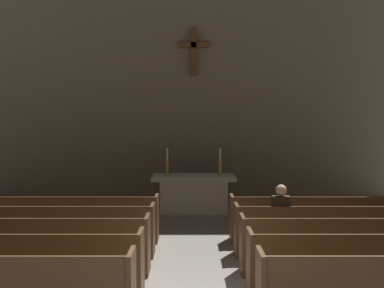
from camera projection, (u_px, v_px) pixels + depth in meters
name	position (u px, v px, depth m)	size (l,w,h in m)	color
pew_left_row_3	(20.00, 245.00, 7.40)	(4.12, 0.50, 0.95)	brown
pew_left_row_4	(40.00, 230.00, 8.38)	(4.12, 0.50, 0.95)	brown
pew_left_row_5	(55.00, 218.00, 9.36)	(4.12, 0.50, 0.95)	brown
pew_right_row_3	(366.00, 245.00, 7.42)	(4.12, 0.50, 0.95)	brown
pew_right_row_4	(345.00, 230.00, 8.41)	(4.12, 0.50, 0.95)	brown
pew_right_row_5	(329.00, 218.00, 9.39)	(4.12, 0.50, 0.95)	brown
altar	(192.00, 193.00, 12.21)	(2.20, 0.90, 1.01)	#BCB7AD
candlestick_left	(165.00, 167.00, 12.16)	(0.16, 0.16, 0.71)	#B79338
candlestick_right	(218.00, 166.00, 12.17)	(0.16, 0.16, 0.71)	#B79338
apse_with_cross	(192.00, 67.00, 13.98)	(12.25, 0.42, 8.16)	#706656
lone_worshipper	(278.00, 218.00, 8.43)	(0.32, 0.43, 1.32)	#26262B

